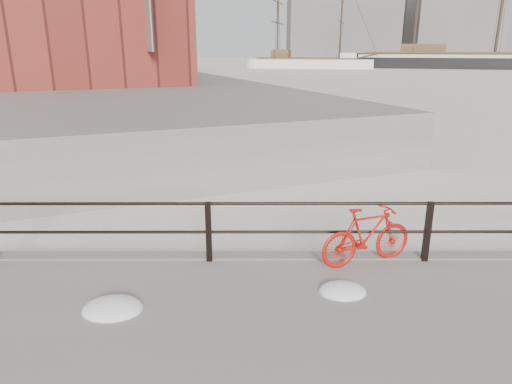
% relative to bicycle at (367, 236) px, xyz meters
% --- Properties ---
extents(far_quay, '(78.44, 148.07, 1.80)m').
position_rel_bicycle_xyz_m(far_quay, '(-35.51, 72.25, 0.07)').
color(far_quay, gray).
rests_on(far_quay, ground).
extents(bicycle, '(1.57, 0.77, 0.96)m').
position_rel_bicycle_xyz_m(bicycle, '(0.00, 0.00, 0.00)').
color(bicycle, red).
rests_on(bicycle, promenade).
extents(barque_black, '(68.01, 40.04, 36.25)m').
position_rel_bicycle_xyz_m(barque_black, '(43.30, 82.57, -0.83)').
color(barque_black, black).
rests_on(barque_black, ground).
extents(schooner_mid, '(28.43, 17.51, 19.25)m').
position_rel_bicycle_xyz_m(schooner_mid, '(8.48, 84.92, -0.83)').
color(schooner_mid, white).
rests_on(schooner_mid, ground).
extents(schooner_left, '(25.12, 20.71, 17.61)m').
position_rel_bicycle_xyz_m(schooner_left, '(-23.43, 75.36, -0.83)').
color(schooner_left, white).
rests_on(schooner_left, ground).
extents(workboat_near, '(11.83, 7.68, 7.00)m').
position_rel_bicycle_xyz_m(workboat_near, '(-16.68, 26.77, -0.83)').
color(workboat_near, black).
rests_on(workboat_near, ground).
extents(apartment_brick, '(27.87, 22.90, 21.20)m').
position_rel_bicycle_xyz_m(apartment_brick, '(-50.48, 103.95, 11.57)').
color(apartment_brick, brown).
rests_on(apartment_brick, far_quay).
extents(industrial_west, '(32.00, 18.00, 18.00)m').
position_rel_bicycle_xyz_m(industrial_west, '(24.49, 140.25, 8.17)').
color(industrial_west, gray).
rests_on(industrial_west, ground).
extents(industrial_mid, '(26.00, 20.00, 24.00)m').
position_rel_bicycle_xyz_m(industrial_mid, '(59.49, 145.25, 11.17)').
color(industrial_mid, gray).
rests_on(industrial_mid, ground).
extents(industrial_east, '(20.00, 16.00, 14.00)m').
position_rel_bicycle_xyz_m(industrial_east, '(82.49, 150.25, 6.17)').
color(industrial_east, gray).
rests_on(industrial_east, ground).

